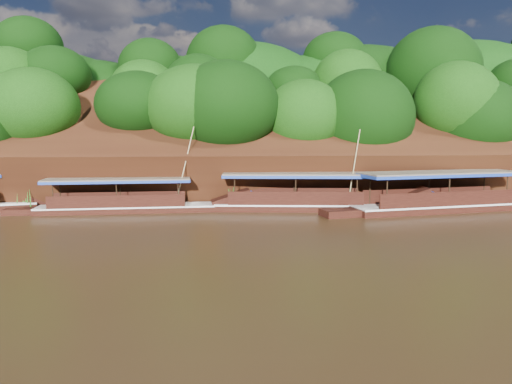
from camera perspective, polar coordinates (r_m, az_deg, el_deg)
ground at (r=27.31m, az=9.03°, el=-4.63°), size 160.00×160.00×0.00m
riverbank at (r=49.26m, az=2.85°, el=2.84°), size 120.00×30.06×19.40m
boat_0 at (r=37.22m, az=22.28°, el=-1.01°), size 16.83×5.38×5.87m
boat_1 at (r=34.79m, az=6.99°, el=-1.11°), size 15.06×3.73×6.05m
boat_2 at (r=34.81m, az=-12.94°, el=-1.34°), size 14.62×2.89×6.18m
reeds at (r=36.22m, az=1.70°, el=-0.28°), size 50.41×2.15×2.06m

